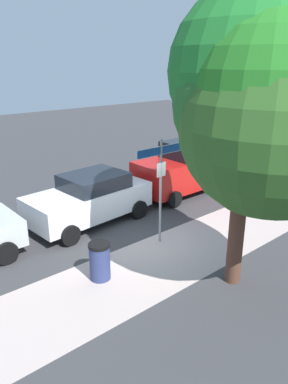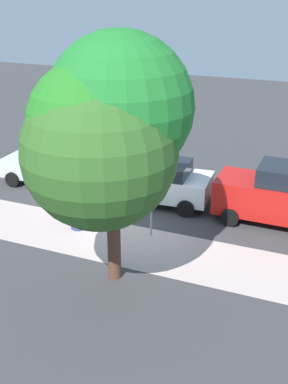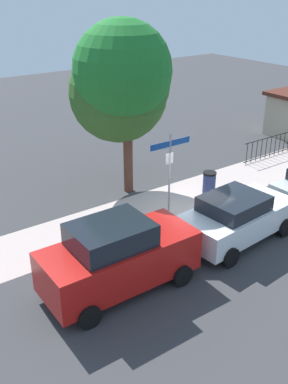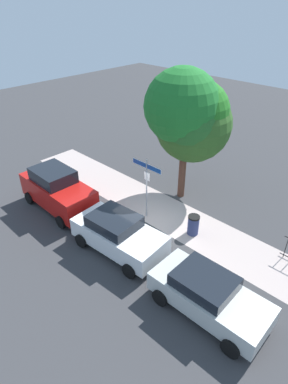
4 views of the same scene
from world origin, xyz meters
TOP-DOWN VIEW (x-y plane):
  - ground_plane at (0.00, 0.00)m, footprint 60.00×60.00m
  - sidewalk_strip at (2.00, 1.30)m, footprint 24.00×2.60m
  - street_sign at (-0.52, 0.40)m, footprint 1.78×0.07m
  - shade_tree at (-0.47, 3.44)m, footprint 4.04×4.52m
  - car_red at (-4.37, -2.17)m, footprint 4.45×2.08m
  - car_white at (0.27, -2.21)m, footprint 4.30×2.34m
  - car_silver at (4.90, -2.24)m, footprint 4.21×2.09m
  - trash_bin at (1.99, 0.90)m, footprint 0.55×0.55m

SIDE VIEW (x-z plane):
  - ground_plane at x=0.00m, z-range 0.00..0.00m
  - sidewalk_strip at x=2.00m, z-range 0.00..0.00m
  - trash_bin at x=1.99m, z-range 0.00..0.98m
  - car_silver at x=4.90m, z-range 0.03..1.55m
  - car_white at x=0.27m, z-range 0.02..1.69m
  - car_red at x=-4.37m, z-range -0.01..2.13m
  - street_sign at x=-0.52m, z-range 0.68..3.85m
  - shade_tree at x=-0.47m, z-range 1.05..7.90m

